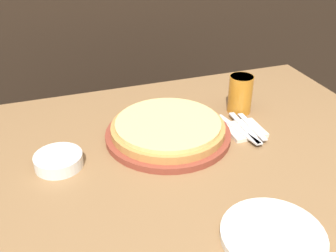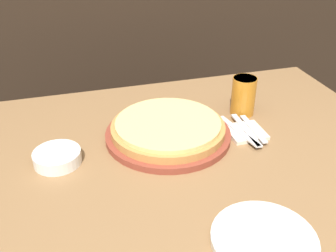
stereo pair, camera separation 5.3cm
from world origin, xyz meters
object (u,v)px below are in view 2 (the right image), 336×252
(fork, at_px, (239,131))
(spoon, at_px, (253,129))
(dinner_knife, at_px, (246,130))
(beer_glass, at_px, (244,94))
(side_bowl, at_px, (57,157))
(dinner_plate, at_px, (264,240))
(pizza_on_board, at_px, (168,130))

(fork, distance_m, spoon, 0.05)
(dinner_knife, bearing_deg, beer_glass, 69.93)
(side_bowl, relative_size, spoon, 0.77)
(beer_glass, relative_size, fork, 0.65)
(spoon, bearing_deg, dinner_knife, 180.00)
(dinner_plate, xyz_separation_m, spoon, (0.18, 0.42, 0.01))
(side_bowl, height_order, spoon, side_bowl)
(dinner_plate, distance_m, spoon, 0.46)
(pizza_on_board, xyz_separation_m, beer_glass, (0.29, 0.08, 0.04))
(dinner_plate, xyz_separation_m, fork, (0.13, 0.42, 0.01))
(beer_glass, xyz_separation_m, fork, (-0.07, -0.13, -0.06))
(dinner_knife, relative_size, spoon, 1.18)
(beer_glass, height_order, dinner_knife, beer_glass)
(dinner_plate, bearing_deg, pizza_on_board, 99.69)
(beer_glass, bearing_deg, fork, -119.22)
(spoon, bearing_deg, pizza_on_board, 169.84)
(dinner_plate, height_order, dinner_knife, dinner_plate)
(fork, height_order, spoon, same)
(spoon, bearing_deg, side_bowl, 179.64)
(dinner_knife, bearing_deg, pizza_on_board, 168.80)
(side_bowl, relative_size, dinner_knife, 0.66)
(beer_glass, relative_size, dinner_plate, 0.57)
(pizza_on_board, relative_size, dinner_knife, 1.92)
(pizza_on_board, bearing_deg, spoon, -10.16)
(beer_glass, height_order, dinner_plate, beer_glass)
(beer_glass, height_order, side_bowl, beer_glass)
(pizza_on_board, distance_m, fork, 0.22)
(beer_glass, distance_m, fork, 0.16)
(fork, relative_size, dinner_knife, 1.00)
(beer_glass, distance_m, spoon, 0.14)
(side_bowl, distance_m, dinner_knife, 0.57)
(pizza_on_board, height_order, spoon, pizza_on_board)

